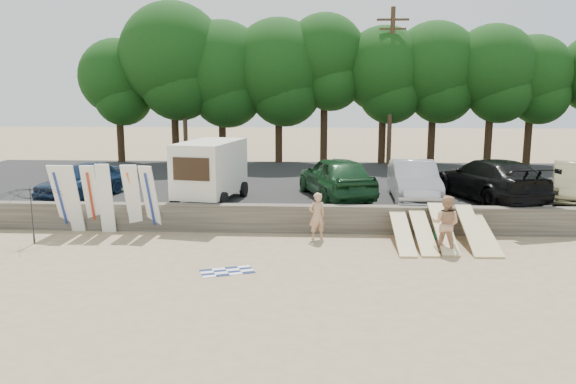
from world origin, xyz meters
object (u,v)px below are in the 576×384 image
Objects in this scene: car_3 at (489,179)px; beachgoer_a at (317,216)px; box_trailer at (210,168)px; beachgoer_b at (446,224)px; car_2 at (414,181)px; car_4 at (575,182)px; cooler at (439,234)px; beach_umbrella at (32,214)px; car_1 at (336,177)px; car_0 at (82,180)px.

car_3 is 3.52× the size of beachgoer_a.
box_trailer is 9.54m from beachgoer_b.
beachgoer_b is at bearing -85.65° from car_2.
car_4 is (3.44, 0.06, -0.09)m from car_3.
car_3 is 1.26× the size of car_4.
cooler is 0.17× the size of beach_umbrella.
cooler is at bearing 160.60° from beachgoer_a.
car_1 reaches higher than car_3.
beachgoer_a is at bearing 9.72° from beachgoer_b.
beach_umbrella reaches higher than beachgoer_b.
cooler is at bearing -81.83° from car_2.
beachgoer_b is (8.39, -4.39, -1.13)m from box_trailer.
car_1 reaches higher than car_0.
car_0 is 14.67m from beachgoer_b.
box_trailer is at bearing -12.12° from car_3.
car_0 is at bearing -178.30° from cooler.
cooler is (14.00, -3.26, -1.29)m from car_0.
beachgoer_a is 4.33m from cooler.
car_0 is 2.39× the size of beachgoer_b.
car_2 reaches higher than beachgoer_b.
car_3 is 3.44m from car_4.
car_3 is at bearing 6.52° from car_2.
car_2 is at bearing 156.10° from car_1.
beachgoer_a is at bearing 62.15° from car_1.
car_2 is 3.10m from car_3.
beach_umbrella reaches higher than beachgoer_a.
beachgoer_b is 4.85× the size of cooler.
car_2 is at bearing -159.93° from beachgoer_a.
beachgoer_b is (3.33, -5.32, -0.66)m from car_1.
car_4 is 2.10× the size of beach_umbrella.
car_4 is 11.17m from beachgoer_a.
beach_umbrella is (-13.88, -1.24, 0.84)m from cooler.
car_0 is at bearing -14.28° from car_1.
car_4 is at bearing 4.58° from car_2.
beach_umbrella is at bearing 25.60° from beachgoer_b.
car_1 is 1.11× the size of car_4.
box_trailer is 5.44m from beachgoer_a.
car_2 is 2.93× the size of beachgoer_a.
box_trailer is at bearing -0.66° from beachgoer_b.
car_0 is at bearing -177.63° from car_2.
car_1 is 9.64m from car_4.
car_3 reaches higher than car_4.
car_3 is (11.26, 0.81, -0.50)m from box_trailer.
car_4 reaches higher than beach_umbrella.
beach_umbrella is (-13.50, -4.63, -0.51)m from car_2.
car_0 is 16.72m from car_3.
car_2 reaches higher than beachgoer_a.
beach_umbrella is (-5.33, -4.07, -1.06)m from box_trailer.
car_0 reaches higher than cooler.
car_0 is at bearing 91.55° from beach_umbrella.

